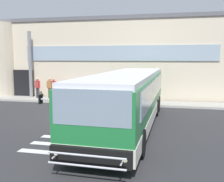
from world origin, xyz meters
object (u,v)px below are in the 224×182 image
(passenger_near_column, at_px, (38,87))
(passenger_by_doorway, at_px, (50,86))
(bus_main_foreground, at_px, (128,100))
(passenger_at_curb_edge, at_px, (54,87))
(entry_support_column, at_px, (30,65))

(passenger_near_column, distance_m, passenger_by_doorway, 1.05)
(bus_main_foreground, height_order, passenger_at_curb_edge, bus_main_foreground)
(bus_main_foreground, bearing_deg, passenger_near_column, 142.18)
(bus_main_foreground, xyz_separation_m, passenger_by_doorway, (-7.56, 6.82, -0.22))
(entry_support_column, relative_size, bus_main_foreground, 0.44)
(entry_support_column, height_order, passenger_at_curb_edge, entry_support_column)
(passenger_near_column, relative_size, passenger_at_curb_edge, 1.00)
(entry_support_column, height_order, passenger_near_column, entry_support_column)
(bus_main_foreground, bearing_deg, passenger_by_doorway, 137.95)
(passenger_near_column, xyz_separation_m, passenger_by_doorway, (1.04, 0.14, 0.03))
(bus_main_foreground, distance_m, passenger_at_curb_edge, 9.87)
(bus_main_foreground, relative_size, passenger_near_column, 7.37)
(bus_main_foreground, xyz_separation_m, passenger_at_curb_edge, (-7.20, 6.74, -0.26))
(passenger_by_doorway, bearing_deg, bus_main_foreground, -42.05)
(passenger_near_column, bearing_deg, passenger_by_doorway, 7.69)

